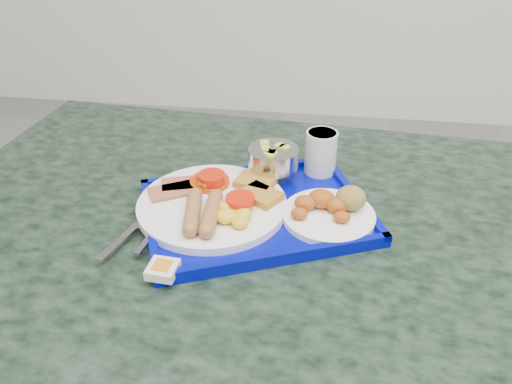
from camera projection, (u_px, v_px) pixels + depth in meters
The scene contains 9 objects.
table at pixel (259, 298), 1.03m from camera, with size 1.35×0.96×0.80m.
tray at pixel (256, 213), 0.92m from camera, with size 0.48×0.42×0.02m.
main_plate at pixel (216, 203), 0.91m from camera, with size 0.27×0.27×0.04m.
bread_plate at pixel (331, 209), 0.89m from camera, with size 0.17×0.17×0.05m.
fruit_bowl at pixel (273, 158), 0.99m from camera, with size 0.10×0.10×0.07m.
juice_cup at pixel (321, 151), 1.01m from camera, with size 0.06×0.06×0.09m.
spoon at pixel (159, 211), 0.91m from camera, with size 0.04×0.17×0.01m.
knife at pixel (134, 228), 0.87m from camera, with size 0.01×0.19×0.00m, color #A8A8AA.
jam_packet at pixel (163, 269), 0.77m from camera, with size 0.05×0.05×0.02m.
Camera 1 is at (-0.43, -0.05, 1.34)m, focal length 35.00 mm.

